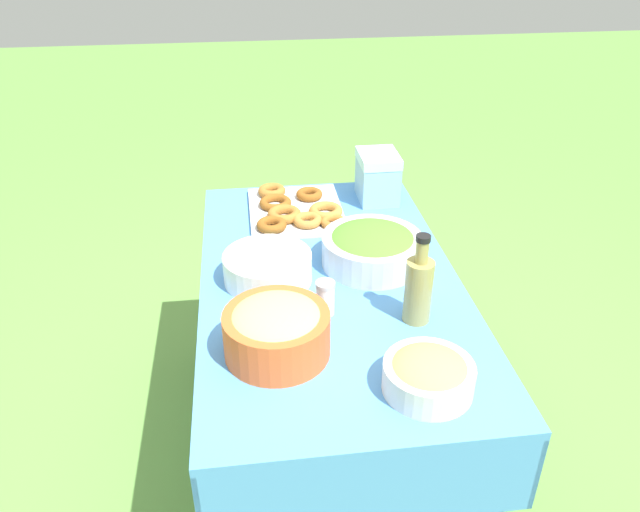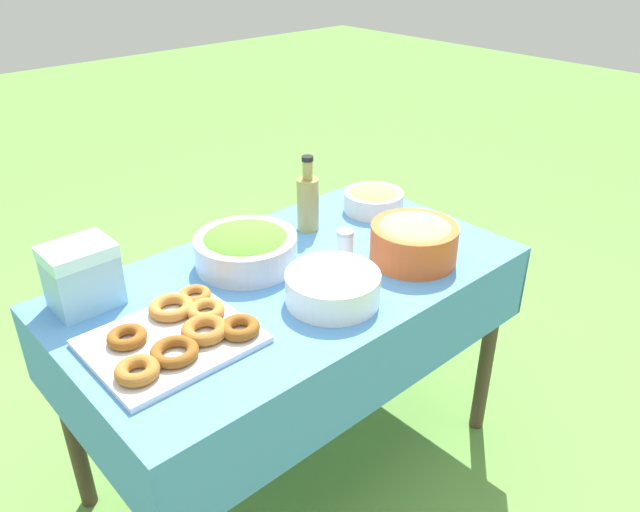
% 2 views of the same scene
% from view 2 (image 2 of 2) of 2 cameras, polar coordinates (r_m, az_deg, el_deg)
% --- Properties ---
extents(ground_plane, '(14.00, 14.00, 0.00)m').
position_cam_2_polar(ground_plane, '(2.28, -2.16, -18.14)').
color(ground_plane, '#609342').
extents(picnic_table, '(1.33, 0.75, 0.75)m').
position_cam_2_polar(picnic_table, '(1.87, -2.52, -4.58)').
color(picnic_table, '#4C8CD1').
rests_on(picnic_table, ground_plane).
extents(salad_bowl, '(0.30, 0.30, 0.11)m').
position_cam_2_polar(salad_bowl, '(1.85, -6.79, 0.80)').
color(salad_bowl, silver).
rests_on(salad_bowl, picnic_table).
extents(pasta_bowl, '(0.26, 0.26, 0.14)m').
position_cam_2_polar(pasta_bowl, '(1.88, 8.59, 1.55)').
color(pasta_bowl, '#E05B28').
rests_on(pasta_bowl, picnic_table).
extents(donut_platter, '(0.40, 0.33, 0.05)m').
position_cam_2_polar(donut_platter, '(1.57, -12.89, -6.99)').
color(donut_platter, silver).
rests_on(donut_platter, picnic_table).
extents(plate_stack, '(0.26, 0.26, 0.08)m').
position_cam_2_polar(plate_stack, '(1.67, 1.17, -2.89)').
color(plate_stack, white).
rests_on(plate_stack, picnic_table).
extents(olive_oil_bottle, '(0.07, 0.07, 0.25)m').
position_cam_2_polar(olive_oil_bottle, '(2.04, -1.11, 5.02)').
color(olive_oil_bottle, '#998E4C').
rests_on(olive_oil_bottle, picnic_table).
extents(fruit_bowl, '(0.21, 0.21, 0.09)m').
position_cam_2_polar(fruit_bowl, '(2.20, 4.93, 5.22)').
color(fruit_bowl, silver).
rests_on(fruit_bowl, picnic_table).
extents(cooler_box, '(0.17, 0.14, 0.18)m').
position_cam_2_polar(cooler_box, '(1.75, -20.95, -1.68)').
color(cooler_box, '#8CC6E5').
rests_on(cooler_box, picnic_table).
extents(salt_shaker, '(0.05, 0.05, 0.10)m').
position_cam_2_polar(salt_shaker, '(1.87, 2.31, 0.99)').
color(salt_shaker, white).
rests_on(salt_shaker, picnic_table).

